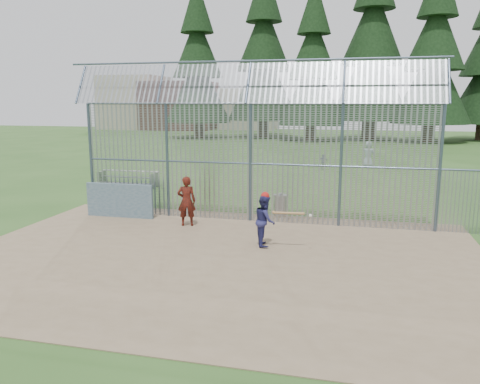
% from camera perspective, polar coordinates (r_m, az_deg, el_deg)
% --- Properties ---
extents(ground, '(120.00, 120.00, 0.00)m').
position_cam_1_polar(ground, '(12.96, -2.07, -7.29)').
color(ground, '#2D511E').
rests_on(ground, ground).
extents(dirt_infield, '(14.00, 10.00, 0.02)m').
position_cam_1_polar(dirt_infield, '(12.50, -2.69, -7.94)').
color(dirt_infield, '#756047').
rests_on(dirt_infield, ground).
extents(dugout_wall, '(2.50, 0.12, 1.20)m').
position_cam_1_polar(dugout_wall, '(17.09, -14.45, -1.01)').
color(dugout_wall, '#38566B').
rests_on(dugout_wall, dirt_infield).
extents(batter, '(0.72, 0.83, 1.46)m').
position_cam_1_polar(batter, '(13.28, 3.05, -3.48)').
color(batter, navy).
rests_on(batter, dirt_infield).
extents(onlooker, '(0.69, 0.54, 1.65)m').
position_cam_1_polar(onlooker, '(15.47, -6.53, -1.10)').
color(onlooker, maroon).
rests_on(onlooker, dirt_infield).
extents(bg_kid_standing, '(0.83, 0.56, 1.66)m').
position_cam_1_polar(bg_kid_standing, '(30.42, 15.36, 4.44)').
color(bg_kid_standing, gray).
rests_on(bg_kid_standing, ground).
extents(bg_kid_seated, '(0.57, 0.26, 0.96)m').
position_cam_1_polar(bg_kid_seated, '(28.93, 10.13, 3.64)').
color(bg_kid_seated, slate).
rests_on(bg_kid_seated, ground).
extents(batting_gear, '(1.46, 0.52, 0.58)m').
position_cam_1_polar(batting_gear, '(13.06, 3.94, -1.09)').
color(batting_gear, red).
rests_on(batting_gear, ground).
extents(trash_can, '(0.56, 0.56, 0.82)m').
position_cam_1_polar(trash_can, '(17.08, 4.99, -1.53)').
color(trash_can, '#95979D').
rests_on(trash_can, ground).
extents(bleacher, '(3.00, 0.95, 0.72)m').
position_cam_1_polar(bleacher, '(23.45, -13.49, 1.68)').
color(bleacher, gray).
rests_on(bleacher, ground).
extents(backstop_fence, '(20.09, 0.81, 5.30)m').
position_cam_1_polar(backstop_fence, '(15.46, 7.81, 4.54)').
color(backstop_fence, '#47566B').
rests_on(backstop_fence, ground).
extents(conifer_row, '(38.48, 12.26, 20.20)m').
position_cam_1_polar(conifer_row, '(53.81, 12.47, 17.89)').
color(conifer_row, '#332319').
rests_on(conifer_row, ground).
extents(distant_buildings, '(26.50, 10.50, 8.00)m').
position_cam_1_polar(distant_buildings, '(73.31, -7.87, 10.44)').
color(distant_buildings, brown).
rests_on(distant_buildings, ground).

